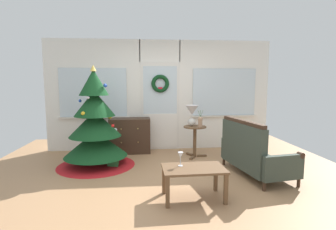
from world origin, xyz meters
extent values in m
plane|color=#AD7F56|center=(0.00, 0.00, 0.00)|extent=(6.76, 6.76, 0.00)
cube|color=white|center=(-1.52, 2.09, 1.27)|extent=(2.15, 0.08, 2.55)
cube|color=white|center=(1.52, 2.09, 1.27)|extent=(2.15, 0.08, 2.55)
cube|color=white|center=(0.00, 2.09, 2.30)|extent=(0.94, 0.08, 0.50)
cube|color=silver|center=(0.00, 2.05, 1.02)|extent=(0.90, 0.05, 2.05)
cube|color=white|center=(0.00, 2.03, 0.45)|extent=(0.78, 0.02, 0.80)
cube|color=silver|center=(0.00, 2.03, 1.40)|extent=(0.78, 0.01, 1.10)
cube|color=silver|center=(-1.52, 2.03, 1.35)|extent=(1.50, 0.01, 1.10)
cube|color=silver|center=(1.52, 2.03, 1.35)|extent=(1.50, 0.01, 1.10)
cube|color=silver|center=(-1.52, 2.02, 0.78)|extent=(1.59, 0.06, 0.03)
cube|color=silver|center=(1.52, 2.02, 0.78)|extent=(1.59, 0.06, 0.03)
torus|color=#123B1B|center=(0.00, 1.99, 1.55)|extent=(0.41, 0.09, 0.41)
cube|color=red|center=(0.00, 1.97, 1.42)|extent=(0.10, 0.02, 0.10)
cylinder|color=#4C331E|center=(-1.30, 0.90, 0.12)|extent=(0.10, 0.10, 0.24)
cone|color=red|center=(-1.30, 0.90, 0.05)|extent=(1.46, 1.46, 0.10)
cone|color=#14421E|center=(-1.30, 0.90, 0.43)|extent=(1.18, 1.18, 0.48)
cone|color=#14421E|center=(-1.30, 0.90, 0.81)|extent=(0.97, 0.97, 0.48)
cone|color=#14421E|center=(-1.30, 0.90, 1.20)|extent=(0.76, 0.76, 0.48)
cone|color=#14421E|center=(-1.30, 0.90, 1.58)|extent=(0.54, 0.54, 0.48)
cone|color=#E0BC4C|center=(-1.30, 0.90, 1.84)|extent=(0.12, 0.12, 0.12)
sphere|color=red|center=(-1.20, 1.33, 0.65)|extent=(0.05, 0.05, 0.05)
sphere|color=gold|center=(-1.05, 1.12, 0.90)|extent=(0.07, 0.07, 0.07)
sphere|color=silver|center=(-1.36, 0.66, 1.32)|extent=(0.06, 0.06, 0.06)
sphere|color=#264CB2|center=(-1.57, 0.96, 1.24)|extent=(0.06, 0.06, 0.06)
sphere|color=red|center=(-0.95, 0.71, 0.79)|extent=(0.06, 0.06, 0.06)
sphere|color=gold|center=(-1.45, 0.62, 1.04)|extent=(0.07, 0.07, 0.07)
sphere|color=silver|center=(-0.95, 1.12, 0.64)|extent=(0.08, 0.08, 0.08)
sphere|color=#264CB2|center=(-1.08, 0.82, 1.52)|extent=(0.07, 0.07, 0.07)
cube|color=#3D281C|center=(-0.70, 1.79, 0.39)|extent=(0.91, 0.44, 0.78)
sphere|color=tan|center=(-0.88, 1.56, 0.58)|extent=(0.03, 0.03, 0.03)
sphere|color=tan|center=(-0.52, 1.57, 0.58)|extent=(0.03, 0.03, 0.03)
sphere|color=tan|center=(-0.88, 1.56, 0.28)|extent=(0.03, 0.03, 0.03)
sphere|color=tan|center=(-0.52, 1.57, 0.28)|extent=(0.03, 0.03, 0.03)
cylinder|color=#3D281C|center=(1.95, -0.45, 0.07)|extent=(0.05, 0.05, 0.14)
cylinder|color=#3D281C|center=(1.74, 0.82, 0.07)|extent=(0.05, 0.05, 0.14)
cylinder|color=#3D281C|center=(1.36, -0.55, 0.07)|extent=(0.05, 0.05, 0.14)
cylinder|color=#3D281C|center=(1.15, 0.71, 0.07)|extent=(0.05, 0.05, 0.14)
cube|color=#384238|center=(1.55, 0.13, 0.21)|extent=(0.92, 1.33, 0.14)
cube|color=#384238|center=(1.25, 0.08, 0.59)|extent=(0.32, 1.23, 0.62)
cube|color=#3D281C|center=(1.25, 0.08, 0.93)|extent=(0.28, 1.20, 0.06)
cube|color=#384238|center=(1.66, -0.52, 0.33)|extent=(0.67, 0.20, 0.38)
cylinder|color=#3D281C|center=(1.95, -0.47, 0.50)|extent=(0.10, 0.10, 0.09)
cube|color=#384238|center=(1.44, 0.78, 0.33)|extent=(0.67, 0.20, 0.38)
cylinder|color=#3D281C|center=(1.73, 0.83, 0.50)|extent=(0.10, 0.10, 0.09)
cylinder|color=brown|center=(0.69, 1.30, 0.65)|extent=(0.48, 0.48, 0.02)
cylinder|color=brown|center=(0.69, 1.30, 0.32)|extent=(0.07, 0.07, 0.64)
cube|color=brown|center=(0.85, 1.30, 0.02)|extent=(0.20, 0.05, 0.04)
cube|color=brown|center=(0.61, 1.44, 0.02)|extent=(0.14, 0.20, 0.04)
cube|color=brown|center=(0.61, 1.16, 0.02)|extent=(0.14, 0.20, 0.04)
sphere|color=silver|center=(0.63, 1.34, 0.74)|extent=(0.16, 0.16, 0.16)
cylinder|color=silver|center=(0.63, 1.34, 0.87)|extent=(0.02, 0.02, 0.06)
cone|color=silver|center=(0.63, 1.34, 1.00)|extent=(0.28, 0.28, 0.20)
cylinder|color=tan|center=(0.79, 1.24, 0.74)|extent=(0.09, 0.09, 0.16)
sphere|color=tan|center=(0.79, 1.24, 0.82)|extent=(0.10, 0.10, 0.10)
cylinder|color=#4C7042|center=(0.77, 1.24, 0.92)|extent=(0.07, 0.01, 0.17)
cylinder|color=#4C7042|center=(0.79, 1.24, 0.92)|extent=(0.01, 0.01, 0.18)
cylinder|color=#4C7042|center=(0.81, 1.24, 0.92)|extent=(0.07, 0.01, 0.17)
cube|color=brown|center=(0.28, -0.71, 0.42)|extent=(0.86, 0.55, 0.03)
cube|color=brown|center=(-0.09, -0.94, 0.20)|extent=(0.05, 0.05, 0.41)
cube|color=brown|center=(0.67, -0.92, 0.20)|extent=(0.05, 0.05, 0.41)
cube|color=brown|center=(-0.10, -0.50, 0.20)|extent=(0.05, 0.05, 0.41)
cube|color=brown|center=(0.66, -0.48, 0.20)|extent=(0.05, 0.05, 0.41)
cylinder|color=silver|center=(0.12, -0.63, 0.44)|extent=(0.06, 0.06, 0.01)
cylinder|color=silver|center=(0.12, -0.63, 0.49)|extent=(0.01, 0.01, 0.10)
cone|color=silver|center=(0.12, -0.63, 0.59)|extent=(0.08, 0.08, 0.09)
cube|color=#266633|center=(-0.96, 0.73, 0.10)|extent=(0.19, 0.17, 0.19)
camera|label=1|loc=(-0.37, -4.11, 1.58)|focal=28.24mm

